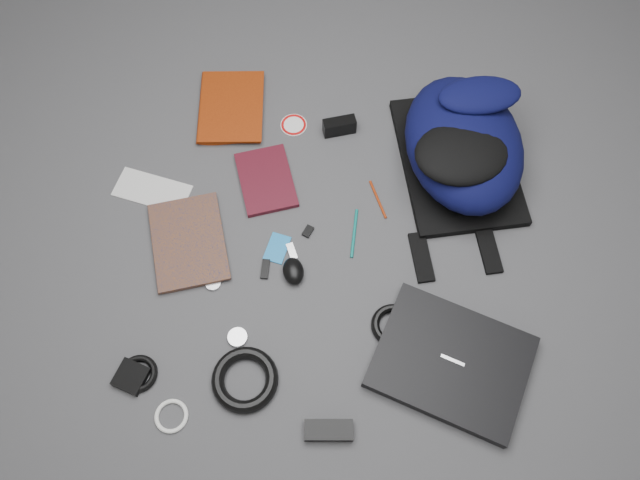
# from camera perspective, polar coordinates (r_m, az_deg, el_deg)

# --- Properties ---
(ground) EXTENTS (4.00, 4.00, 0.00)m
(ground) POSITION_cam_1_polar(r_m,az_deg,el_deg) (1.75, -0.00, -0.27)
(ground) COLOR #4F4F51
(ground) RESTS_ON ground
(backpack) EXTENTS (0.46, 0.58, 0.21)m
(backpack) POSITION_cam_1_polar(r_m,az_deg,el_deg) (1.83, 12.99, 8.59)
(backpack) COLOR black
(backpack) RESTS_ON ground
(laptop) EXTENTS (0.45, 0.39, 0.04)m
(laptop) POSITION_cam_1_polar(r_m,az_deg,el_deg) (1.66, 11.90, -10.86)
(laptop) COLOR black
(laptop) RESTS_ON ground
(textbook_red) EXTENTS (0.23, 0.29, 0.03)m
(textbook_red) POSITION_cam_1_polar(r_m,az_deg,el_deg) (2.01, -11.00, 11.79)
(textbook_red) COLOR maroon
(textbook_red) RESTS_ON ground
(comic_book) EXTENTS (0.28, 0.32, 0.02)m
(comic_book) POSITION_cam_1_polar(r_m,az_deg,el_deg) (1.80, -15.03, -0.83)
(comic_book) COLOR #A9540C
(comic_book) RESTS_ON ground
(envelope) EXTENTS (0.23, 0.14, 0.00)m
(envelope) POSITION_cam_1_polar(r_m,az_deg,el_deg) (1.89, -15.09, 4.39)
(envelope) COLOR silver
(envelope) RESTS_ON ground
(dvd_case) EXTENTS (0.21, 0.25, 0.02)m
(dvd_case) POSITION_cam_1_polar(r_m,az_deg,el_deg) (1.84, -4.95, 5.48)
(dvd_case) COLOR #3C0B14
(dvd_case) RESTS_ON ground
(compact_camera) EXTENTS (0.10, 0.06, 0.06)m
(compact_camera) POSITION_cam_1_polar(r_m,az_deg,el_deg) (1.92, 1.78, 10.36)
(compact_camera) COLOR black
(compact_camera) RESTS_ON ground
(sticker_disc) EXTENTS (0.11, 0.11, 0.00)m
(sticker_disc) POSITION_cam_1_polar(r_m,az_deg,el_deg) (1.95, -2.42, 10.46)
(sticker_disc) COLOR white
(sticker_disc) RESTS_ON ground
(pen_teal) EXTENTS (0.01, 0.15, 0.01)m
(pen_teal) POSITION_cam_1_polar(r_m,az_deg,el_deg) (1.76, 3.15, 0.63)
(pen_teal) COLOR #0D756C
(pen_teal) RESTS_ON ground
(pen_red) EXTENTS (0.06, 0.12, 0.01)m
(pen_red) POSITION_cam_1_polar(r_m,az_deg,el_deg) (1.82, 5.32, 3.72)
(pen_red) COLOR #9A2D0B
(pen_red) RESTS_ON ground
(id_badge) EXTENTS (0.07, 0.10, 0.00)m
(id_badge) POSITION_cam_1_polar(r_m,az_deg,el_deg) (1.75, -3.94, -0.75)
(id_badge) COLOR #1B7FCB
(id_badge) RESTS_ON ground
(usb_black) EXTENTS (0.02, 0.06, 0.01)m
(usb_black) POSITION_cam_1_polar(r_m,az_deg,el_deg) (1.72, -5.03, -2.67)
(usb_black) COLOR black
(usb_black) RESTS_ON ground
(usb_silver) EXTENTS (0.04, 0.05, 0.01)m
(usb_silver) POSITION_cam_1_polar(r_m,az_deg,el_deg) (1.74, -2.60, -1.05)
(usb_silver) COLOR silver
(usb_silver) RESTS_ON ground
(key_fob) EXTENTS (0.03, 0.04, 0.01)m
(key_fob) POSITION_cam_1_polar(r_m,az_deg,el_deg) (1.76, -1.11, 0.80)
(key_fob) COLOR black
(key_fob) RESTS_ON ground
(mouse) EXTENTS (0.08, 0.09, 0.04)m
(mouse) POSITION_cam_1_polar(r_m,az_deg,el_deg) (1.70, -2.46, -2.86)
(mouse) COLOR black
(mouse) RESTS_ON ground
(headphone_left) EXTENTS (0.04, 0.04, 0.01)m
(headphone_left) POSITION_cam_1_polar(r_m,az_deg,el_deg) (1.73, -9.75, -3.91)
(headphone_left) COLOR #B1B1B3
(headphone_left) RESTS_ON ground
(headphone_right) EXTENTS (0.07, 0.07, 0.01)m
(headphone_right) POSITION_cam_1_polar(r_m,az_deg,el_deg) (1.67, -7.55, -8.82)
(headphone_right) COLOR silver
(headphone_right) RESTS_ON ground
(cable_coil) EXTENTS (0.15, 0.15, 0.02)m
(cable_coil) POSITION_cam_1_polar(r_m,az_deg,el_deg) (1.67, 6.71, -7.74)
(cable_coil) COLOR black
(cable_coil) RESTS_ON ground
(power_brick) EXTENTS (0.12, 0.06, 0.03)m
(power_brick) POSITION_cam_1_polar(r_m,az_deg,el_deg) (1.60, 0.81, -17.01)
(power_brick) COLOR black
(power_brick) RESTS_ON ground
(power_cord_coil) EXTENTS (0.20, 0.20, 0.03)m
(power_cord_coil) POSITION_cam_1_polar(r_m,az_deg,el_deg) (1.63, -6.88, -12.54)
(power_cord_coil) COLOR black
(power_cord_coil) RESTS_ON ground
(pouch) EXTENTS (0.09, 0.09, 0.02)m
(pouch) POSITION_cam_1_polar(r_m,az_deg,el_deg) (1.69, -16.89, -11.87)
(pouch) COLOR black
(pouch) RESTS_ON ground
(earbud_coil) EXTENTS (0.10, 0.10, 0.02)m
(earbud_coil) POSITION_cam_1_polar(r_m,az_deg,el_deg) (1.69, -16.27, -11.66)
(earbud_coil) COLOR black
(earbud_coil) RESTS_ON ground
(white_cable_coil) EXTENTS (0.10, 0.10, 0.01)m
(white_cable_coil) POSITION_cam_1_polar(r_m,az_deg,el_deg) (1.65, -13.43, -15.39)
(white_cable_coil) COLOR white
(white_cable_coil) RESTS_ON ground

